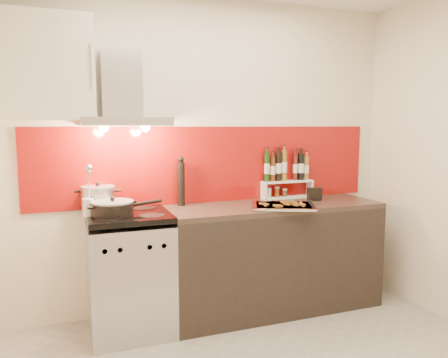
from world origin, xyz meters
name	(u,v)px	position (x,y,z in m)	size (l,w,h in m)	color
back_wall	(206,155)	(0.00, 1.40, 1.30)	(3.40, 0.02, 2.60)	silver
backsplash	(212,165)	(0.05, 1.39, 1.22)	(3.00, 0.02, 0.64)	maroon
range_stove	(130,274)	(-0.70, 1.10, 0.44)	(0.60, 0.60, 0.91)	#B7B7BA
counter	(273,256)	(0.50, 1.10, 0.45)	(1.80, 0.60, 0.90)	black
range_hood	(122,100)	(-0.70, 1.24, 1.74)	(0.62, 0.50, 0.61)	#B7B7BA
upper_cabinet	(41,68)	(-1.25, 1.22, 1.95)	(0.70, 0.35, 0.72)	white
stock_pot	(98,198)	(-0.90, 1.29, 1.00)	(0.25, 0.25, 0.22)	#B7B7BA
saute_pan	(113,208)	(-0.81, 1.05, 0.96)	(0.55, 0.34, 0.14)	black
utensil_jar	(88,201)	(-0.98, 1.09, 1.02)	(0.08, 0.12, 0.38)	silver
pepper_mill	(181,182)	(-0.24, 1.31, 1.09)	(0.06, 0.06, 0.40)	black
step_shelf	(286,176)	(0.73, 1.34, 1.10)	(0.49, 0.13, 0.43)	white
caddy_box	(315,194)	(0.91, 1.13, 0.96)	(0.12, 0.05, 0.11)	black
baking_tray	(283,206)	(0.50, 0.93, 0.92)	(0.60, 0.54, 0.03)	silver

